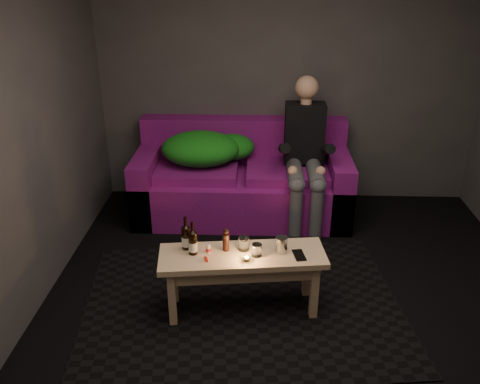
{
  "coord_description": "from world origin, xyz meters",
  "views": [
    {
      "loc": [
        -0.3,
        -3.06,
        2.51
      ],
      "look_at": [
        -0.47,
        1.1,
        0.55
      ],
      "focal_mm": 38.0,
      "sensor_mm": 36.0,
      "label": 1
    }
  ],
  "objects_px": {
    "sofa": "(242,181)",
    "steel_cup": "(281,245)",
    "coffee_table": "(242,264)",
    "person": "(305,151)",
    "beer_bottle_a": "(186,237)",
    "beer_bottle_b": "(193,242)"
  },
  "relations": [
    {
      "from": "sofa",
      "to": "steel_cup",
      "type": "distance_m",
      "value": 1.7
    },
    {
      "from": "beer_bottle_b",
      "to": "coffee_table",
      "type": "bearing_deg",
      "value": 1.83
    },
    {
      "from": "coffee_table",
      "to": "steel_cup",
      "type": "height_order",
      "value": "steel_cup"
    },
    {
      "from": "beer_bottle_b",
      "to": "sofa",
      "type": "bearing_deg",
      "value": 79.79
    },
    {
      "from": "sofa",
      "to": "person",
      "type": "distance_m",
      "value": 0.77
    },
    {
      "from": "person",
      "to": "beer_bottle_b",
      "type": "xyz_separation_m",
      "value": [
        -0.93,
        -1.52,
        -0.16
      ]
    },
    {
      "from": "sofa",
      "to": "steel_cup",
      "type": "bearing_deg",
      "value": -78.17
    },
    {
      "from": "person",
      "to": "beer_bottle_a",
      "type": "relative_size",
      "value": 5.49
    },
    {
      "from": "person",
      "to": "sofa",
      "type": "bearing_deg",
      "value": 164.04
    },
    {
      "from": "sofa",
      "to": "beer_bottle_a",
      "type": "height_order",
      "value": "sofa"
    },
    {
      "from": "coffee_table",
      "to": "beer_bottle_a",
      "type": "distance_m",
      "value": 0.47
    },
    {
      "from": "coffee_table",
      "to": "steel_cup",
      "type": "bearing_deg",
      "value": 7.6
    },
    {
      "from": "coffee_table",
      "to": "sofa",
      "type": "bearing_deg",
      "value": 91.96
    },
    {
      "from": "sofa",
      "to": "steel_cup",
      "type": "relative_size",
      "value": 17.64
    },
    {
      "from": "person",
      "to": "coffee_table",
      "type": "xyz_separation_m",
      "value": [
        -0.56,
        -1.51,
        -0.34
      ]
    },
    {
      "from": "person",
      "to": "coffee_table",
      "type": "relative_size",
      "value": 1.15
    },
    {
      "from": "sofa",
      "to": "coffee_table",
      "type": "relative_size",
      "value": 1.72
    },
    {
      "from": "sofa",
      "to": "steel_cup",
      "type": "xyz_separation_m",
      "value": [
        0.35,
        -1.65,
        0.23
      ]
    },
    {
      "from": "beer_bottle_b",
      "to": "steel_cup",
      "type": "xyz_separation_m",
      "value": [
        0.65,
        0.05,
        -0.03
      ]
    },
    {
      "from": "coffee_table",
      "to": "steel_cup",
      "type": "relative_size",
      "value": 10.24
    },
    {
      "from": "person",
      "to": "beer_bottle_a",
      "type": "xyz_separation_m",
      "value": [
        -0.99,
        -1.45,
        -0.15
      ]
    },
    {
      "from": "beer_bottle_a",
      "to": "beer_bottle_b",
      "type": "relative_size",
      "value": 1.01
    }
  ]
}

